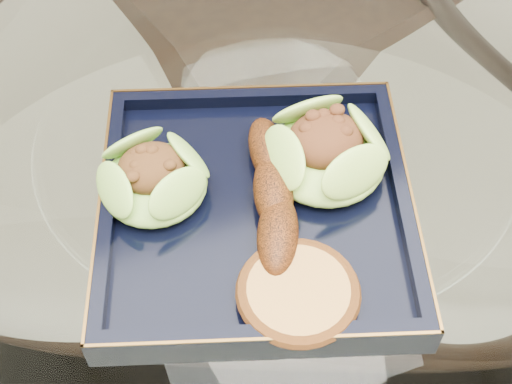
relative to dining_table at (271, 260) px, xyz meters
name	(u,v)px	position (x,y,z in m)	size (l,w,h in m)	color
dining_table	(271,260)	(0.00, 0.00, 0.00)	(1.13, 1.13, 0.77)	white
navy_plate	(256,213)	(-0.04, -0.05, 0.17)	(0.27, 0.27, 0.02)	black
lettuce_wrap_left	(154,180)	(-0.12, -0.01, 0.20)	(0.09, 0.09, 0.03)	#68AE32
lettuce_wrap_right	(325,154)	(0.04, -0.03, 0.20)	(0.11, 0.11, 0.04)	#6C9F2E
roasted_plantain	(273,191)	(-0.02, -0.05, 0.20)	(0.16, 0.03, 0.03)	#552409
crumb_patty	(298,293)	(-0.03, -0.15, 0.19)	(0.09, 0.09, 0.02)	gold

